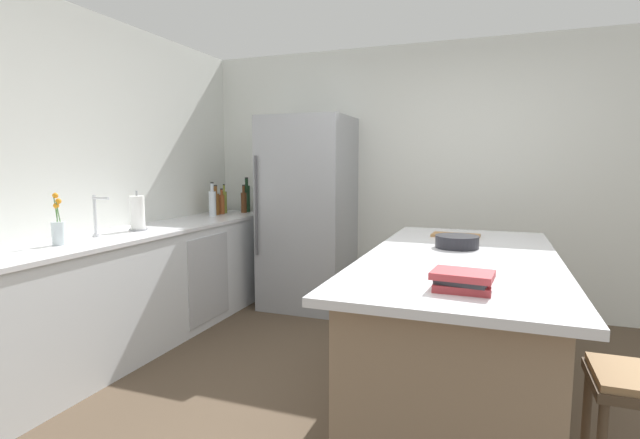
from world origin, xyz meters
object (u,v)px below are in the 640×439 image
object	(u,v)px
bar_stool	(639,401)
kitchen_island	(459,329)
flower_vase	(58,229)
cookbook_stack	(462,281)
refrigerator	(308,213)
syrup_bottle	(244,202)
olive_oil_bottle	(224,202)
sink_faucet	(96,215)
paper_towel_roll	(137,214)
mixing_bowl	(457,242)
soda_bottle	(212,203)
cutting_board	(456,235)
vinegar_bottle	(222,204)
wine_bottle	(247,198)
whiskey_bottle	(215,203)

from	to	relation	value
bar_stool	kitchen_island	bearing A→B (deg)	134.18
flower_vase	cookbook_stack	xyz separation A→B (m)	(2.52, -0.20, -0.07)
refrigerator	syrup_bottle	size ratio (longest dim) A/B	6.32
bar_stool	olive_oil_bottle	size ratio (longest dim) A/B	2.02
sink_faucet	paper_towel_roll	size ratio (longest dim) A/B	0.96
cookbook_stack	bar_stool	bearing A→B (deg)	4.10
kitchen_island	olive_oil_bottle	distance (m)	3.00
sink_faucet	mixing_bowl	distance (m)	2.51
kitchen_island	cookbook_stack	distance (m)	0.95
soda_bottle	cookbook_stack	distance (m)	3.26
sink_faucet	syrup_bottle	size ratio (longest dim) A/B	1.00
soda_bottle	cutting_board	world-z (taller)	soda_bottle
kitchen_island	bar_stool	distance (m)	1.06
bar_stool	flower_vase	xyz separation A→B (m)	(-3.20, 0.15, 0.51)
sink_faucet	mixing_bowl	size ratio (longest dim) A/B	1.10
flower_vase	olive_oil_bottle	size ratio (longest dim) A/B	1.09
refrigerator	flower_vase	size ratio (longest dim) A/B	5.61
soda_bottle	cutting_board	bearing A→B (deg)	-11.38
refrigerator	cookbook_stack	size ratio (longest dim) A/B	7.15
bar_stool	soda_bottle	distance (m)	3.83
bar_stool	olive_oil_bottle	xyz separation A→B (m)	(-3.27, 2.25, 0.53)
refrigerator	vinegar_bottle	distance (m)	0.94
cutting_board	olive_oil_bottle	bearing A→B (deg)	162.67
bar_stool	wine_bottle	size ratio (longest dim) A/B	1.66
mixing_bowl	olive_oil_bottle	bearing A→B (deg)	153.41
kitchen_island	wine_bottle	xyz separation A→B (m)	(-2.37, 1.69, 0.62)
sink_faucet	paper_towel_roll	world-z (taller)	paper_towel_roll
refrigerator	cutting_board	distance (m)	1.69
refrigerator	cutting_board	world-z (taller)	refrigerator
paper_towel_roll	bar_stool	bearing A→B (deg)	-15.25
refrigerator	bar_stool	bearing A→B (deg)	-44.50
mixing_bowl	vinegar_bottle	bearing A→B (deg)	154.89
syrup_bottle	vinegar_bottle	bearing A→B (deg)	-125.85
bar_stool	cookbook_stack	bearing A→B (deg)	-175.90
cutting_board	wine_bottle	bearing A→B (deg)	157.15
flower_vase	vinegar_bottle	bearing A→B (deg)	91.25
cutting_board	mixing_bowl	bearing A→B (deg)	-84.81
cutting_board	sink_faucet	bearing A→B (deg)	-157.65
flower_vase	cutting_board	bearing A→B (deg)	29.51
flower_vase	wine_bottle	distance (m)	2.31
flower_vase	paper_towel_roll	size ratio (longest dim) A/B	1.08
whiskey_bottle	wine_bottle	bearing A→B (deg)	68.13
wine_bottle	cutting_board	world-z (taller)	wine_bottle
vinegar_bottle	bar_stool	bearing A→B (deg)	-33.68
refrigerator	vinegar_bottle	bearing A→B (deg)	-172.77
cutting_board	vinegar_bottle	bearing A→B (deg)	164.49
olive_oil_bottle	whiskey_bottle	distance (m)	0.18
soda_bottle	mixing_bowl	size ratio (longest dim) A/B	1.25
vinegar_bottle	olive_oil_bottle	bearing A→B (deg)	106.32
olive_oil_bottle	vinegar_bottle	xyz separation A→B (m)	(0.03, -0.09, -0.01)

